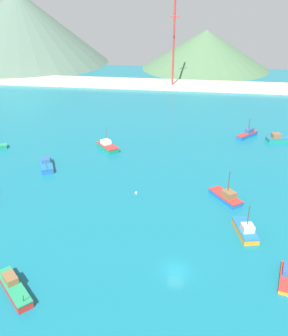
# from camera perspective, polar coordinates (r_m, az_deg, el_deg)

# --- Properties ---
(ground) EXTENTS (260.00, 280.00, 0.50)m
(ground) POSITION_cam_1_polar(r_m,az_deg,el_deg) (86.55, 6.21, -2.38)
(ground) COLOR #146B7F
(fishing_boat_1) EXTENTS (5.99, 8.30, 2.90)m
(fishing_boat_1) POSITION_cam_1_polar(r_m,az_deg,el_deg) (95.61, -14.91, 0.50)
(fishing_boat_1) COLOR #1E5BA8
(fishing_boat_1) RESTS_ON ground
(fishing_boat_2) EXTENTS (7.14, 8.28, 7.01)m
(fishing_boat_2) POSITION_cam_1_polar(r_m,az_deg,el_deg) (80.52, 12.64, -4.33)
(fishing_boat_2) COLOR #1E5BA8
(fishing_boat_2) RESTS_ON ground
(fishing_boat_4) EXTENTS (4.49, 8.00, 6.33)m
(fishing_boat_4) POSITION_cam_1_polar(r_m,az_deg,el_deg) (71.03, 15.48, -9.25)
(fishing_boat_4) COLOR orange
(fishing_boat_4) RESTS_ON ground
(fishing_boat_8) EXTENTS (6.96, 7.51, 5.81)m
(fishing_boat_8) POSITION_cam_1_polar(r_m,az_deg,el_deg) (116.30, 15.77, 5.07)
(fishing_boat_8) COLOR #1E5BA8
(fishing_boat_8) RESTS_ON ground
(fishing_boat_10) EXTENTS (7.36, 4.44, 2.44)m
(fishing_boat_10) POSITION_cam_1_polar(r_m,az_deg,el_deg) (115.96, 20.03, 4.35)
(fishing_boat_10) COLOR #198466
(fishing_boat_10) RESTS_ON ground
(fishing_boat_11) EXTENTS (8.18, 8.06, 2.89)m
(fishing_boat_11) POSITION_cam_1_polar(r_m,az_deg,el_deg) (60.58, -19.56, -17.05)
(fishing_boat_11) COLOR red
(fishing_boat_11) RESTS_ON ground
(fishing_boat_13) EXTENTS (3.82, 7.34, 1.92)m
(fishing_boat_13) POSITION_cam_1_polar(r_m,az_deg,el_deg) (63.41, 21.34, -15.37)
(fishing_boat_13) COLOR orange
(fishing_boat_13) RESTS_ON ground
(fishing_boat_14) EXTENTS (7.45, 7.83, 6.31)m
(fishing_boat_14) POSITION_cam_1_polar(r_m,az_deg,el_deg) (103.65, -5.70, 3.37)
(fishing_boat_14) COLOR #198466
(fishing_boat_14) RESTS_ON ground
(buoy_0) EXTENTS (0.62, 0.62, 0.62)m
(buoy_0) POSITION_cam_1_polar(r_m,az_deg,el_deg) (81.42, -1.24, -3.89)
(buoy_0) COLOR silver
(buoy_0) RESTS_ON ground
(beach_strip) EXTENTS (247.00, 18.28, 1.20)m
(beach_strip) POSITION_cam_1_polar(r_m,az_deg,el_deg) (174.03, 7.54, 12.58)
(beach_strip) COLOR beige
(beach_strip) RESTS_ON ground
(hill_west) EXTENTS (101.26, 101.26, 40.62)m
(hill_west) POSITION_cam_1_polar(r_m,az_deg,el_deg) (239.74, -18.74, 20.00)
(hill_west) COLOR #4C6656
(hill_west) RESTS_ON ground
(hill_central) EXTENTS (70.30, 70.30, 20.65)m
(hill_central) POSITION_cam_1_polar(r_m,az_deg,el_deg) (215.83, 9.53, 17.71)
(hill_central) COLOR #476B47
(hill_central) RESTS_ON ground
(radio_tower) EXTENTS (3.66, 2.93, 36.59)m
(radio_tower) POSITION_cam_1_polar(r_m,az_deg,el_deg) (168.94, 4.62, 18.55)
(radio_tower) COLOR #B7332D
(radio_tower) RESTS_ON ground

